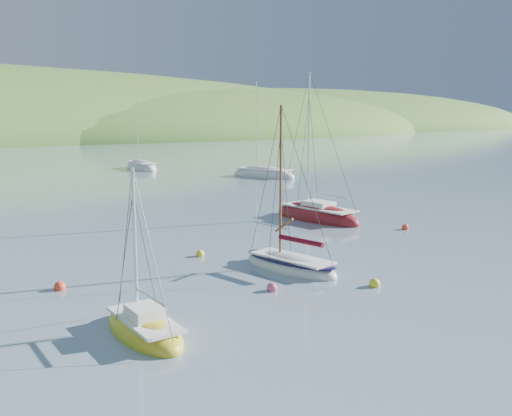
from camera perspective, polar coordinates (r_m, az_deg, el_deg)
ground at (r=24.70m, az=10.55°, el=-8.04°), size 700.00×700.00×0.00m
daysailer_white at (r=27.40m, az=3.43°, el=-5.71°), size 2.61×5.60×8.31m
sloop_red at (r=40.21m, az=6.10°, el=-0.86°), size 2.82×7.55×11.05m
sailboat_yellow at (r=19.96m, az=-11.10°, el=-11.85°), size 2.17×4.75×6.13m
distant_sloop_b at (r=78.13m, az=-11.39°, el=3.97°), size 3.84×8.40×11.57m
distant_sloop_d at (r=66.99m, az=0.75°, el=3.28°), size 5.15×8.92×12.04m
mooring_buoys at (r=27.33m, az=1.10°, el=-5.91°), size 22.39×9.59×0.49m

